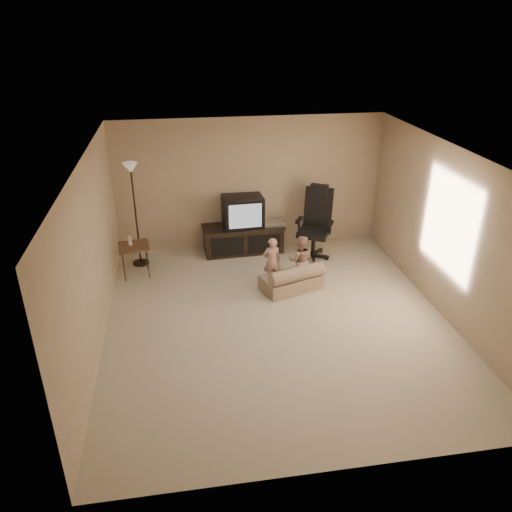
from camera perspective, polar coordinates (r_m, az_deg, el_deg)
The scene contains 9 objects.
floor at distance 7.51m, azimuth 2.45°, elevation -7.42°, with size 5.50×5.50×0.00m, color beige.
room_shell at distance 6.79m, azimuth 2.69°, elevation 3.34°, with size 5.50×5.50×5.50m.
tv_stand at distance 9.44m, azimuth -1.44°, elevation 3.09°, with size 1.57×0.64×1.11m.
office_chair at distance 9.31m, azimuth 6.76°, elevation 2.74°, with size 0.85×0.86×1.35m.
side_table at distance 8.79m, azimuth -13.85°, elevation 1.07°, with size 0.56×0.56×0.76m.
floor_lamp at distance 8.87m, azimuth -13.86°, elevation 7.11°, with size 0.29×0.29×1.88m.
child_sofa at distance 8.22m, azimuth 4.19°, elevation -2.72°, with size 1.08×0.81×0.47m.
toddler_left at distance 8.28m, azimuth 1.82°, elevation -0.62°, with size 0.31×0.23×0.85m, color tan.
toddler_right at distance 8.33m, azimuth 5.09°, elevation -0.48°, with size 0.42×0.23×0.87m, color tan.
Camera 1 is at (-1.31, -6.13, 4.13)m, focal length 35.00 mm.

